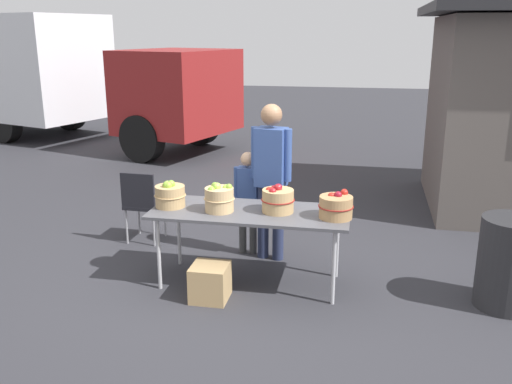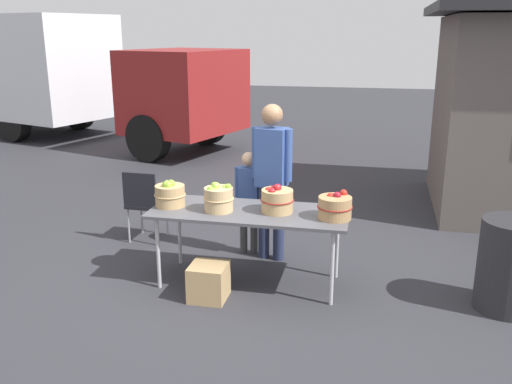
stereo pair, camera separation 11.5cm
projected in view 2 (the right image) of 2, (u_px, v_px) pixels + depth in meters
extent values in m
plane|color=#2D2D33|center=(250.00, 282.00, 5.54)|extent=(40.00, 40.00, 0.00)
cube|color=#4C4C51|center=(249.00, 212.00, 5.33)|extent=(1.90, 0.76, 0.03)
cylinder|color=#B2B2B7|center=(158.00, 253.00, 5.33)|extent=(0.04, 0.04, 0.72)
cylinder|color=#B2B2B7|center=(332.00, 268.00, 4.99)|extent=(0.04, 0.04, 0.72)
cylinder|color=#B2B2B7|center=(180.00, 232.00, 5.89)|extent=(0.04, 0.04, 0.72)
cylinder|color=#B2B2B7|center=(337.00, 244.00, 5.55)|extent=(0.04, 0.04, 0.72)
cylinder|color=tan|center=(170.00, 196.00, 5.44)|extent=(0.29, 0.29, 0.21)
torus|color=tan|center=(170.00, 195.00, 5.44)|extent=(0.31, 0.31, 0.01)
sphere|color=#8CB738|center=(168.00, 185.00, 5.37)|extent=(0.07, 0.07, 0.07)
sphere|color=#7AA833|center=(166.00, 185.00, 5.38)|extent=(0.08, 0.08, 0.08)
sphere|color=#7AA833|center=(168.00, 186.00, 5.37)|extent=(0.07, 0.07, 0.07)
sphere|color=#9EC647|center=(167.00, 184.00, 5.43)|extent=(0.08, 0.08, 0.08)
sphere|color=#7AA833|center=(171.00, 184.00, 5.41)|extent=(0.08, 0.08, 0.08)
cylinder|color=tan|center=(219.00, 199.00, 5.29)|extent=(0.27, 0.27, 0.23)
torus|color=tan|center=(219.00, 198.00, 5.28)|extent=(0.29, 0.29, 0.01)
sphere|color=#9EC647|center=(216.00, 186.00, 5.26)|extent=(0.08, 0.08, 0.08)
sphere|color=#9EC647|center=(226.00, 187.00, 5.28)|extent=(0.07, 0.07, 0.07)
sphere|color=#7AA833|center=(214.00, 185.00, 5.35)|extent=(0.07, 0.07, 0.07)
sphere|color=#7AA833|center=(228.00, 187.00, 5.27)|extent=(0.07, 0.07, 0.07)
sphere|color=#7AA833|center=(211.00, 190.00, 5.22)|extent=(0.08, 0.08, 0.08)
cylinder|color=tan|center=(277.00, 201.00, 5.26)|extent=(0.30, 0.30, 0.22)
torus|color=maroon|center=(277.00, 200.00, 5.25)|extent=(0.32, 0.32, 0.01)
sphere|color=maroon|center=(272.00, 192.00, 5.17)|extent=(0.07, 0.07, 0.07)
sphere|color=#B22319|center=(270.00, 191.00, 5.24)|extent=(0.07, 0.07, 0.07)
sphere|color=maroon|center=(273.00, 189.00, 5.29)|extent=(0.06, 0.06, 0.06)
sphere|color=#B22319|center=(268.00, 191.00, 5.24)|extent=(0.07, 0.07, 0.07)
sphere|color=maroon|center=(278.00, 187.00, 5.23)|extent=(0.07, 0.07, 0.07)
sphere|color=maroon|center=(277.00, 188.00, 5.23)|extent=(0.08, 0.08, 0.08)
cylinder|color=#A87F51|center=(335.00, 208.00, 5.08)|extent=(0.31, 0.31, 0.21)
torus|color=maroon|center=(335.00, 207.00, 5.08)|extent=(0.33, 0.33, 0.01)
sphere|color=maroon|center=(337.00, 196.00, 5.06)|extent=(0.07, 0.07, 0.07)
sphere|color=#B22319|center=(335.00, 196.00, 5.09)|extent=(0.07, 0.07, 0.07)
sphere|color=#B22319|center=(344.00, 193.00, 5.13)|extent=(0.07, 0.07, 0.07)
sphere|color=#B22319|center=(331.00, 197.00, 5.09)|extent=(0.07, 0.07, 0.07)
cylinder|color=#262D4C|center=(279.00, 223.00, 5.98)|extent=(0.12, 0.12, 0.83)
cylinder|color=#262D4C|center=(264.00, 221.00, 6.04)|extent=(0.12, 0.12, 0.83)
cube|color=#334C8C|center=(272.00, 157.00, 5.81)|extent=(0.34, 0.27, 0.62)
sphere|color=#936B4C|center=(272.00, 115.00, 5.69)|extent=(0.22, 0.22, 0.22)
cylinder|color=#334C8C|center=(288.00, 155.00, 5.73)|extent=(0.09, 0.09, 0.55)
cylinder|color=#334C8C|center=(256.00, 153.00, 5.87)|extent=(0.09, 0.09, 0.55)
cylinder|color=#3F3F3F|center=(254.00, 229.00, 6.19)|extent=(0.08, 0.08, 0.56)
cylinder|color=#3F3F3F|center=(244.00, 229.00, 6.21)|extent=(0.08, 0.08, 0.56)
cube|color=#334C8C|center=(249.00, 186.00, 6.06)|extent=(0.22, 0.17, 0.42)
sphere|color=tan|center=(249.00, 159.00, 5.98)|extent=(0.15, 0.15, 0.15)
cylinder|color=#334C8C|center=(260.00, 185.00, 6.04)|extent=(0.06, 0.06, 0.38)
cylinder|color=#334C8C|center=(238.00, 184.00, 6.07)|extent=(0.06, 0.06, 0.38)
cube|color=silver|center=(25.00, 66.00, 13.19)|extent=(4.67, 3.39, 2.30)
cube|color=maroon|center=(184.00, 91.00, 11.02)|extent=(2.36, 2.55, 1.60)
cube|color=black|center=(219.00, 76.00, 10.52)|extent=(0.58, 1.69, 0.80)
cylinder|color=black|center=(206.00, 124.00, 12.11)|extent=(0.94, 0.55, 0.90)
cylinder|color=black|center=(148.00, 138.00, 10.53)|extent=(0.94, 0.55, 0.90)
cylinder|color=black|center=(78.00, 111.00, 14.01)|extent=(0.94, 0.55, 0.90)
cylinder|color=black|center=(13.00, 121.00, 12.44)|extent=(0.94, 0.55, 0.90)
cube|color=black|center=(147.00, 204.00, 6.57)|extent=(0.41, 0.41, 0.04)
cube|color=black|center=(139.00, 190.00, 6.34)|extent=(0.40, 0.04, 0.40)
cylinder|color=gray|center=(167.00, 219.00, 6.75)|extent=(0.02, 0.02, 0.42)
cylinder|color=gray|center=(141.00, 217.00, 6.83)|extent=(0.02, 0.02, 0.42)
cylinder|color=gray|center=(156.00, 228.00, 6.43)|extent=(0.02, 0.02, 0.42)
cylinder|color=gray|center=(129.00, 226.00, 6.51)|extent=(0.02, 0.02, 0.42)
cylinder|color=#262628|center=(510.00, 265.00, 4.90)|extent=(0.55, 0.55, 0.84)
cube|color=tan|center=(209.00, 282.00, 5.16)|extent=(0.34, 0.34, 0.34)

